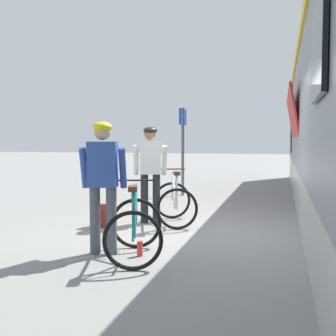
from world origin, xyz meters
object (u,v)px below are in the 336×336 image
(cyclist_far_in_blue, at_px, (103,175))
(bicycle_far_teal, at_px, (135,228))
(bicycle_near_white, at_px, (175,202))
(platform_sign_post, at_px, (183,136))
(backpack_on_platform, at_px, (101,216))
(water_bottle_by_the_backpack, at_px, (109,220))
(water_bottle_near_the_bikes, at_px, (140,249))
(cyclist_near_in_white, at_px, (150,166))

(cyclist_far_in_blue, relative_size, bicycle_far_teal, 1.43)
(bicycle_near_white, bearing_deg, platform_sign_post, 101.11)
(cyclist_far_in_blue, distance_m, backpack_on_platform, 1.96)
(bicycle_far_teal, xyz_separation_m, backpack_on_platform, (-1.23, 1.71, -0.20))
(cyclist_far_in_blue, xyz_separation_m, backpack_on_platform, (-0.75, 1.60, -0.85))
(water_bottle_by_the_backpack, bearing_deg, bicycle_far_teal, -57.81)
(cyclist_far_in_blue, relative_size, water_bottle_near_the_bikes, 8.90)
(cyclist_near_in_white, height_order, cyclist_far_in_blue, same)
(cyclist_near_in_white, bearing_deg, backpack_on_platform, -140.95)
(bicycle_near_white, height_order, bicycle_far_teal, same)
(water_bottle_by_the_backpack, bearing_deg, bicycle_near_white, 24.20)
(water_bottle_by_the_backpack, bearing_deg, cyclist_near_in_white, 36.97)
(backpack_on_platform, distance_m, platform_sign_post, 4.70)
(water_bottle_near_the_bikes, bearing_deg, platform_sign_post, 97.97)
(bicycle_near_white, relative_size, water_bottle_near_the_bikes, 6.29)
(cyclist_near_in_white, relative_size, water_bottle_near_the_bikes, 8.90)
(bicycle_far_teal, distance_m, platform_sign_post, 6.34)
(water_bottle_by_the_backpack, bearing_deg, water_bottle_near_the_bikes, -55.29)
(water_bottle_near_the_bikes, height_order, platform_sign_post, platform_sign_post)
(cyclist_far_in_blue, bearing_deg, bicycle_near_white, 79.14)
(bicycle_far_teal, relative_size, water_bottle_by_the_backpack, 5.96)
(cyclist_far_in_blue, bearing_deg, water_bottle_near_the_bikes, 2.08)
(cyclist_near_in_white, distance_m, water_bottle_by_the_backpack, 1.23)
(bicycle_near_white, distance_m, water_bottle_by_the_backpack, 1.22)
(cyclist_near_in_white, height_order, backpack_on_platform, cyclist_near_in_white)
(backpack_on_platform, bearing_deg, water_bottle_near_the_bikes, -45.35)
(cyclist_near_in_white, bearing_deg, cyclist_far_in_blue, -89.11)
(bicycle_near_white, relative_size, bicycle_far_teal, 1.01)
(platform_sign_post, bearing_deg, bicycle_near_white, -78.89)
(bicycle_near_white, relative_size, platform_sign_post, 0.52)
(bicycle_far_teal, bearing_deg, cyclist_near_in_white, 102.70)
(cyclist_near_in_white, xyz_separation_m, bicycle_near_white, (0.45, 0.01, -0.65))
(bicycle_far_teal, bearing_deg, platform_sign_post, 97.58)
(cyclist_near_in_white, bearing_deg, platform_sign_post, 94.49)
(backpack_on_platform, bearing_deg, bicycle_near_white, 33.01)
(cyclist_near_in_white, relative_size, backpack_on_platform, 4.40)
(cyclist_near_in_white, distance_m, bicycle_far_teal, 2.44)
(water_bottle_near_the_bikes, bearing_deg, bicycle_far_teal, -101.33)
(bicycle_far_teal, distance_m, backpack_on_platform, 2.12)
(bicycle_far_teal, bearing_deg, backpack_on_platform, 125.87)
(cyclist_near_in_white, height_order, platform_sign_post, platform_sign_post)
(cyclist_far_in_blue, distance_m, water_bottle_by_the_backpack, 2.06)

